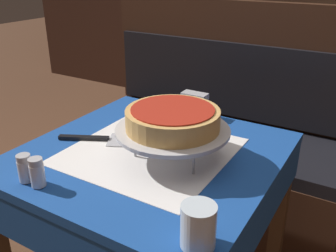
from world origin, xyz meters
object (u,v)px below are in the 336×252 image
dining_table_front (151,179)px  dining_table_rear (335,71)px  deep_dish_pizza (173,118)px  water_glass_near (198,226)px  salt_shaker (25,168)px  booth_bench (211,155)px  pizza_server (105,139)px  napkin_holder (194,104)px  pizza_pan_stand (173,131)px  pepper_shaker (37,172)px

dining_table_front → dining_table_rear: size_ratio=1.08×
dining_table_front → deep_dish_pizza: 0.25m
water_glass_near → dining_table_rear: bearing=90.7°
dining_table_front → dining_table_rear: dining_table_front is taller
deep_dish_pizza → salt_shaker: bearing=-130.2°
booth_bench → salt_shaker: 1.17m
booth_bench → deep_dish_pizza: booth_bench is taller
dining_table_rear → pizza_server: 1.90m
napkin_holder → dining_table_front: bearing=-86.6°
pizza_pan_stand → deep_dish_pizza: 0.04m
booth_bench → deep_dish_pizza: bearing=-75.1°
pepper_shaker → napkin_holder: (0.13, 0.67, 0.00)m
pepper_shaker → water_glass_near: bearing=1.6°
deep_dish_pizza → salt_shaker: 0.44m
pizza_pan_stand → water_glass_near: (0.24, -0.31, -0.04)m
booth_bench → pizza_server: booth_bench is taller
napkin_holder → pepper_shaker: bearing=-100.7°
dining_table_rear → water_glass_near: water_glass_near is taller
water_glass_near → pizza_server: bearing=149.3°
dining_table_rear → deep_dish_pizza: 1.85m
pizza_pan_stand → dining_table_front: bearing=-177.7°
booth_bench → napkin_holder: size_ratio=13.69×
dining_table_front → water_glass_near: 0.48m
dining_table_front → napkin_holder: bearing=93.4°
deep_dish_pizza → pepper_shaker: 0.41m
dining_table_rear → booth_bench: 1.18m
dining_table_rear → napkin_holder: napkin_holder is taller
dining_table_rear → pizza_pan_stand: 1.84m
dining_table_front → booth_bench: (-0.12, 0.76, -0.29)m
dining_table_rear → deep_dish_pizza: bearing=-96.9°
booth_bench → pepper_shaker: size_ratio=16.73×
deep_dish_pizza → dining_table_front: bearing=-177.7°
booth_bench → pizza_pan_stand: booth_bench is taller
salt_shaker → pepper_shaker: size_ratio=0.97×
dining_table_front → pepper_shaker: pepper_shaker is taller
booth_bench → pizza_pan_stand: (0.20, -0.75, 0.49)m
dining_table_rear → salt_shaker: size_ratio=9.12×
dining_table_front → napkin_holder: (-0.02, 0.35, 0.15)m
pizza_pan_stand → salt_shaker: 0.43m
deep_dish_pizza → pepper_shaker: (-0.23, -0.33, -0.09)m
dining_table_front → booth_bench: booth_bench is taller
dining_table_rear → pizza_pan_stand: bearing=-96.9°
dining_table_front → dining_table_rear: bearing=80.6°
booth_bench → pizza_pan_stand: bearing=-75.1°
deep_dish_pizza → pizza_server: bearing=-176.1°
salt_shaker → water_glass_near: bearing=1.5°
pizza_pan_stand → pepper_shaker: (-0.23, -0.33, -0.05)m
pizza_pan_stand → salt_shaker: pizza_pan_stand is taller
booth_bench → salt_shaker: bearing=-94.1°
dining_table_rear → salt_shaker: 2.21m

